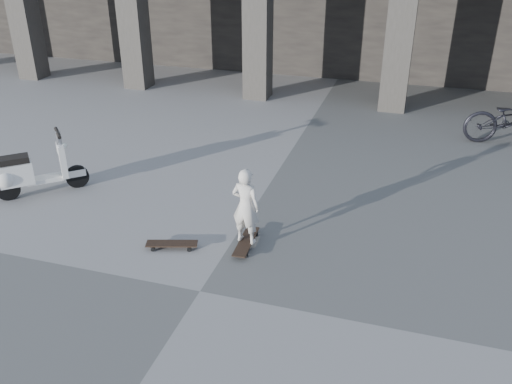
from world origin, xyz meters
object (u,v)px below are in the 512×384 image
(longboard, at_px, (246,242))
(child, at_px, (246,206))
(skateboard_spare, at_px, (172,244))
(scooter, at_px, (24,173))

(longboard, height_order, child, child)
(skateboard_spare, bearing_deg, scooter, 148.62)
(scooter, bearing_deg, child, -48.42)
(skateboard_spare, distance_m, child, 1.24)
(longboard, relative_size, child, 0.75)
(child, xyz_separation_m, scooter, (-4.14, 0.44, -0.23))
(skateboard_spare, xyz_separation_m, scooter, (-3.12, 0.82, 0.36))
(child, relative_size, scooter, 0.93)
(skateboard_spare, distance_m, scooter, 3.24)
(longboard, distance_m, scooter, 4.17)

